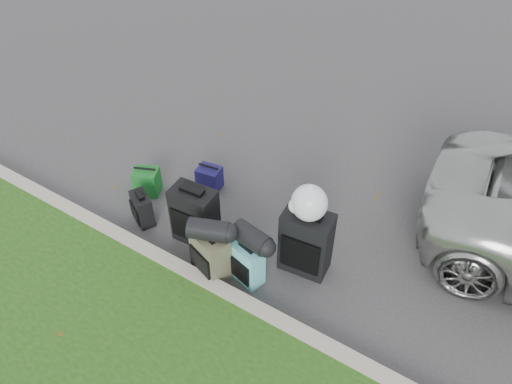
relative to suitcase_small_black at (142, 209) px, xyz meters
The scene contains 12 objects.
ground 1.49m from the suitcase_small_black, 22.00° to the left, with size 120.00×120.00×0.00m, color #383535.
curb 1.45m from the suitcase_small_black, 18.13° to the right, with size 120.00×0.18×0.15m, color #9E937F.
suitcase_small_black is the anchor object (origin of this frame).
suitcase_large_black_left 0.80m from the suitcase_small_black, 10.19° to the left, with size 0.54×0.33×0.78m, color black.
suitcase_olive 1.28m from the suitcase_small_black, ahead, with size 0.45×0.28×0.61m, color #45442E.
suitcase_teal 1.67m from the suitcase_small_black, ahead, with size 0.37×0.22×0.53m, color teal.
suitcase_large_black_right 2.20m from the suitcase_small_black, 11.84° to the left, with size 0.57×0.34×0.85m, color black.
tote_green 0.58m from the suitcase_small_black, 126.31° to the left, with size 0.33×0.27×0.38m, color #166521.
tote_navy 1.06m from the suitcase_small_black, 71.53° to the left, with size 0.32×0.25×0.34m, color #1A154C.
duffel_left 1.39m from the suitcase_small_black, 10.15° to the right, with size 0.24×0.24×0.45m, color black.
duffel_right 1.74m from the suitcase_small_black, ahead, with size 0.24×0.24×0.43m, color black.
trash_bag 2.34m from the suitcase_small_black, 11.60° to the left, with size 0.40×0.40×0.40m, color white.
Camera 1 is at (2.37, -3.69, 4.70)m, focal length 35.00 mm.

